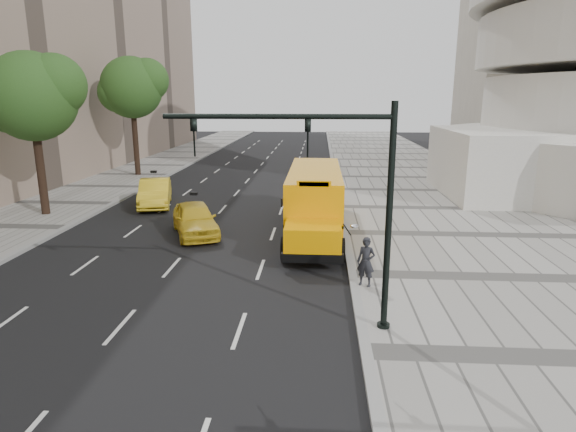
# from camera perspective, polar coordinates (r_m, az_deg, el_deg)

# --- Properties ---
(ground) EXTENTS (140.00, 140.00, 0.00)m
(ground) POSITION_cam_1_polar(r_m,az_deg,el_deg) (23.85, -7.78, -1.98)
(ground) COLOR black
(ground) RESTS_ON ground
(sidewalk_museum) EXTENTS (12.00, 140.00, 0.15)m
(sidewalk_museum) POSITION_cam_1_polar(r_m,az_deg,el_deg) (24.46, 20.97, -2.21)
(sidewalk_museum) COLOR #999691
(sidewalk_museum) RESTS_ON ground
(sidewalk_far) EXTENTS (6.00, 140.00, 0.15)m
(sidewalk_far) POSITION_cam_1_polar(r_m,az_deg,el_deg) (28.15, -30.31, -1.17)
(sidewalk_far) COLOR #999691
(sidewalk_far) RESTS_ON ground
(curb_museum) EXTENTS (0.30, 140.00, 0.15)m
(curb_museum) POSITION_cam_1_polar(r_m,az_deg,el_deg) (23.39, 6.78, -2.08)
(curb_museum) COLOR gray
(curb_museum) RESTS_ON ground
(curb_far) EXTENTS (0.30, 140.00, 0.15)m
(curb_far) POSITION_cam_1_polar(r_m,az_deg,el_deg) (26.59, -24.94, -1.34)
(curb_far) COLOR gray
(curb_far) RESTS_ON ground
(tree_b) EXTENTS (5.26, 4.68, 8.84)m
(tree_b) POSITION_cam_1_polar(r_m,az_deg,el_deg) (29.34, -27.97, 12.46)
(tree_b) COLOR black
(tree_b) RESTS_ON ground
(tree_c) EXTENTS (5.52, 4.90, 9.66)m
(tree_c) POSITION_cam_1_polar(r_m,az_deg,el_deg) (41.94, -17.93, 14.34)
(tree_c) COLOR black
(tree_c) RESTS_ON ground
(school_bus) EXTENTS (2.96, 11.56, 3.19)m
(school_bus) POSITION_cam_1_polar(r_m,az_deg,el_deg) (23.89, 3.19, 2.51)
(school_bus) COLOR #FFA100
(school_bus) RESTS_ON ground
(taxi_near) EXTENTS (3.45, 4.96, 1.57)m
(taxi_near) POSITION_cam_1_polar(r_m,az_deg,el_deg) (23.54, -10.96, -0.35)
(taxi_near) COLOR gold
(taxi_near) RESTS_ON ground
(taxi_far) EXTENTS (2.97, 5.25, 1.64)m
(taxi_far) POSITION_cam_1_polar(r_m,az_deg,el_deg) (30.33, -15.48, 2.66)
(taxi_far) COLOR gold
(taxi_far) RESTS_ON ground
(pedestrian) EXTENTS (0.74, 0.62, 1.72)m
(pedestrian) POSITION_cam_1_polar(r_m,az_deg,el_deg) (16.72, 9.23, -5.38)
(pedestrian) COLOR #222227
(pedestrian) RESTS_ON sidewalk_museum
(traffic_signal) EXTENTS (6.18, 0.36, 6.40)m
(traffic_signal) POSITION_cam_1_polar(r_m,az_deg,el_deg) (12.87, 5.82, 3.12)
(traffic_signal) COLOR black
(traffic_signal) RESTS_ON ground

